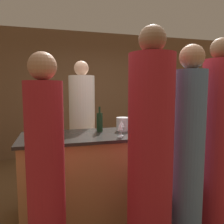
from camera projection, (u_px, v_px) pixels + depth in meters
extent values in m
plane|color=brown|center=(128.00, 206.00, 2.85)|extent=(14.00, 14.00, 0.00)
cube|color=brown|center=(92.00, 94.00, 5.09)|extent=(8.00, 0.06, 2.80)
cube|color=#B27F4C|center=(129.00, 171.00, 2.80)|extent=(2.55, 0.69, 0.95)
cube|color=black|center=(129.00, 133.00, 2.74)|extent=(2.61, 0.75, 0.03)
cylinder|color=silver|center=(82.00, 132.00, 3.35)|extent=(0.39, 0.39, 1.72)
sphere|color=tan|center=(81.00, 68.00, 3.25)|extent=(0.22, 0.22, 0.22)
cylinder|color=maroon|center=(216.00, 149.00, 2.24)|extent=(0.32, 0.32, 1.81)
sphere|color=brown|center=(221.00, 49.00, 2.13)|extent=(0.21, 0.21, 0.21)
cylinder|color=maroon|center=(150.00, 161.00, 1.88)|extent=(0.39, 0.39, 1.81)
sphere|color=brown|center=(152.00, 39.00, 1.77)|extent=(0.23, 0.23, 0.23)
cylinder|color=maroon|center=(46.00, 180.00, 1.76)|extent=(0.30, 0.30, 1.59)
sphere|color=#A37556|center=(42.00, 66.00, 1.67)|extent=(0.22, 0.22, 0.22)
cylinder|color=#4C6B93|center=(188.00, 162.00, 2.04)|extent=(0.29, 0.29, 1.69)
sphere|color=#A37556|center=(192.00, 57.00, 1.94)|extent=(0.22, 0.22, 0.22)
cylinder|color=black|center=(100.00, 122.00, 2.78)|extent=(0.08, 0.08, 0.24)
cylinder|color=black|center=(100.00, 110.00, 2.76)|extent=(0.03, 0.03, 0.08)
cylinder|color=silver|center=(123.00, 124.00, 2.84)|extent=(0.17, 0.17, 0.17)
cylinder|color=silver|center=(212.00, 131.00, 2.77)|extent=(0.05, 0.05, 0.00)
cylinder|color=silver|center=(212.00, 128.00, 2.77)|extent=(0.01, 0.01, 0.08)
cone|color=silver|center=(213.00, 123.00, 2.76)|extent=(0.07, 0.07, 0.06)
cylinder|color=silver|center=(121.00, 135.00, 2.54)|extent=(0.05, 0.05, 0.00)
cylinder|color=silver|center=(121.00, 131.00, 2.53)|extent=(0.01, 0.01, 0.10)
cone|color=silver|center=(121.00, 124.00, 2.52)|extent=(0.07, 0.07, 0.07)
cylinder|color=silver|center=(43.00, 142.00, 2.20)|extent=(0.05, 0.05, 0.00)
cylinder|color=silver|center=(43.00, 138.00, 2.20)|extent=(0.01, 0.01, 0.09)
cone|color=silver|center=(43.00, 130.00, 2.19)|extent=(0.08, 0.08, 0.08)
cylinder|color=silver|center=(120.00, 137.00, 2.45)|extent=(0.05, 0.05, 0.00)
cylinder|color=silver|center=(120.00, 133.00, 2.44)|extent=(0.01, 0.01, 0.08)
cone|color=silver|center=(120.00, 126.00, 2.43)|extent=(0.06, 0.06, 0.08)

